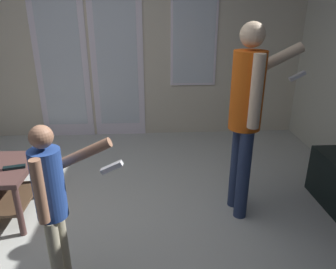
{
  "coord_description": "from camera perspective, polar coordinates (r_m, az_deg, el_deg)",
  "views": [
    {
      "loc": [
        0.69,
        -2.08,
        1.69
      ],
      "look_at": [
        0.82,
        0.12,
        0.82
      ],
      "focal_mm": 33.9,
      "sensor_mm": 36.0,
      "label": 1
    }
  ],
  "objects": [
    {
      "name": "tv_remote_black",
      "position": [
        2.9,
        -25.91,
        -5.33
      ],
      "size": [
        0.18,
        0.09,
        0.02
      ],
      "primitive_type": "cube",
      "rotation": [
        0.0,
        0.0,
        0.26
      ],
      "color": "black",
      "rests_on": "coffee_table"
    },
    {
      "name": "person_adult",
      "position": [
        2.61,
        14.13,
        4.89
      ],
      "size": [
        0.68,
        0.47,
        1.61
      ],
      "color": "navy",
      "rests_on": "ground_plane"
    },
    {
      "name": "person_child",
      "position": [
        1.99,
        -20.01,
        -10.56
      ],
      "size": [
        0.51,
        0.3,
        1.12
      ],
      "color": "#AFA789",
      "rests_on": "ground_plane"
    },
    {
      "name": "wall_back_with_doors",
      "position": [
        4.44,
        -12.38,
        16.56
      ],
      "size": [
        5.63,
        0.09,
        2.76
      ],
      "color": "beige",
      "rests_on": "ground_plane"
    },
    {
      "name": "ground_plane",
      "position": [
        2.78,
        -17.76,
        -17.44
      ],
      "size": [
        5.63,
        4.66,
        0.02
      ],
      "primitive_type": "cube",
      "color": "#B2B4AC"
    }
  ]
}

